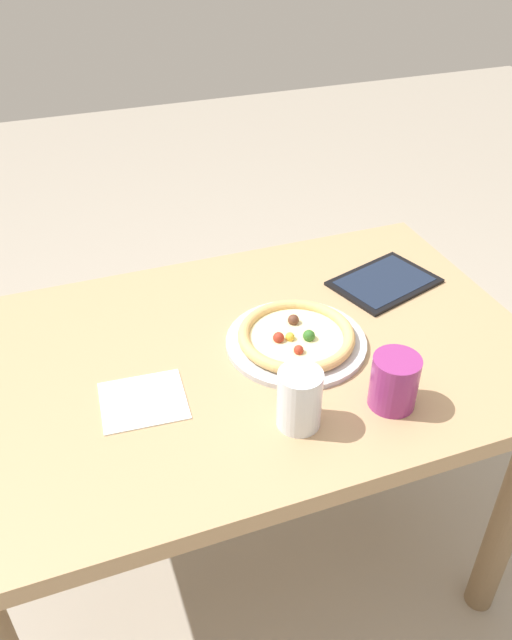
{
  "coord_description": "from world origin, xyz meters",
  "views": [
    {
      "loc": [
        -0.32,
        -0.99,
        1.6
      ],
      "look_at": [
        0.06,
        0.06,
        0.78
      ],
      "focal_mm": 36.11,
      "sensor_mm": 36.0,
      "label": 1
    }
  ],
  "objects_px": {
    "pizza_near": "(296,338)",
    "drink_cup_colored": "(394,382)",
    "water_cup_clear": "(300,399)",
    "tablet": "(384,282)"
  },
  "relations": [
    {
      "from": "pizza_near",
      "to": "water_cup_clear",
      "type": "height_order",
      "value": "water_cup_clear"
    },
    {
      "from": "water_cup_clear",
      "to": "tablet",
      "type": "relative_size",
      "value": 0.42
    },
    {
      "from": "water_cup_clear",
      "to": "tablet",
      "type": "bearing_deg",
      "value": 43.44
    },
    {
      "from": "pizza_near",
      "to": "water_cup_clear",
      "type": "distance_m",
      "value": 0.24
    },
    {
      "from": "pizza_near",
      "to": "water_cup_clear",
      "type": "bearing_deg",
      "value": -111.94
    },
    {
      "from": "water_cup_clear",
      "to": "tablet",
      "type": "distance_m",
      "value": 0.53
    },
    {
      "from": "pizza_near",
      "to": "drink_cup_colored",
      "type": "height_order",
      "value": "drink_cup_colored"
    },
    {
      "from": "drink_cup_colored",
      "to": "water_cup_clear",
      "type": "distance_m",
      "value": 0.19
    },
    {
      "from": "drink_cup_colored",
      "to": "water_cup_clear",
      "type": "bearing_deg",
      "value": 176.24
    },
    {
      "from": "pizza_near",
      "to": "drink_cup_colored",
      "type": "bearing_deg",
      "value": -66.46
    }
  ]
}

